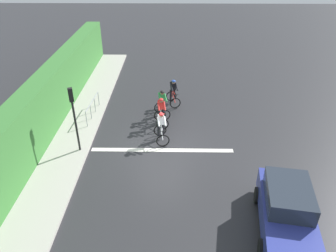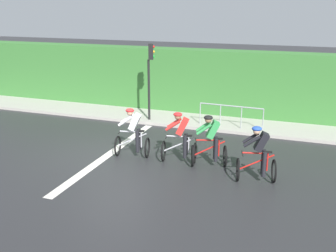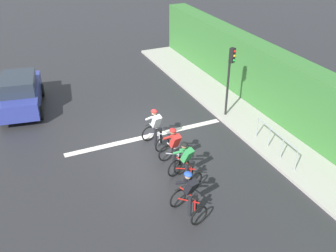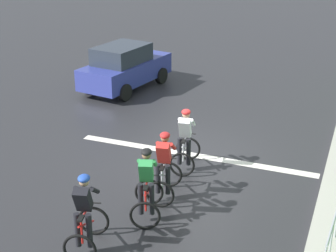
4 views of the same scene
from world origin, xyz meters
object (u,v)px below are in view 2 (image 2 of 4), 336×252
object	(u,v)px
traffic_light_near_crossing	(150,71)
cyclist_second	(210,142)
cyclist_mid	(180,139)
cyclist_fourth	(133,134)
pedestrian_railing_kerbside	(231,112)
cyclist_lead	(258,155)

from	to	relation	value
traffic_light_near_crossing	cyclist_second	bearing A→B (deg)	42.73
cyclist_mid	cyclist_fourth	size ratio (longest dim) A/B	1.00
pedestrian_railing_kerbside	cyclist_second	bearing A→B (deg)	2.26
cyclist_fourth	traffic_light_near_crossing	xyz separation A→B (m)	(-3.96, -1.00, 1.43)
cyclist_lead	cyclist_fourth	xyz separation A→B (m)	(-0.60, -4.17, 0.00)
cyclist_lead	traffic_light_near_crossing	distance (m)	7.04
cyclist_lead	cyclist_mid	distance (m)	2.63
cyclist_lead	cyclist_second	distance (m)	1.68
cyclist_mid	traffic_light_near_crossing	bearing A→B (deg)	-146.04
cyclist_mid	traffic_light_near_crossing	size ratio (longest dim) A/B	0.50
cyclist_mid	cyclist_fourth	distance (m)	1.62
cyclist_lead	cyclist_fourth	size ratio (longest dim) A/B	1.00
cyclist_mid	pedestrian_railing_kerbside	distance (m)	4.05
cyclist_mid	pedestrian_railing_kerbside	xyz separation A→B (m)	(-3.96, 0.83, -0.05)
cyclist_mid	traffic_light_near_crossing	world-z (taller)	traffic_light_near_crossing
cyclist_fourth	cyclist_second	bearing A→B (deg)	91.06
cyclist_lead	cyclist_mid	size ratio (longest dim) A/B	1.00
cyclist_second	pedestrian_railing_kerbside	bearing A→B (deg)	-177.74
cyclist_mid	cyclist_fourth	xyz separation A→B (m)	(0.06, -1.62, 0.00)
traffic_light_near_crossing	cyclist_lead	bearing A→B (deg)	48.60
cyclist_fourth	traffic_light_near_crossing	world-z (taller)	traffic_light_near_crossing
cyclist_second	pedestrian_railing_kerbside	xyz separation A→B (m)	(-3.98, -0.16, -0.05)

